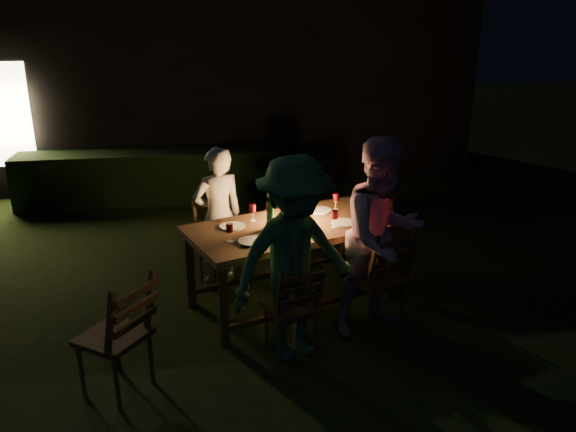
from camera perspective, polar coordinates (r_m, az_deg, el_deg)
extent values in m
plane|color=black|center=(5.77, -10.08, -9.27)|extent=(40.00, 40.00, 0.00)
cube|color=black|center=(11.34, -10.47, 13.19)|extent=(10.00, 4.00, 3.20)
cube|color=#FFE5B2|center=(9.86, -27.18, 9.10)|extent=(0.90, 0.06, 1.60)
cube|color=black|center=(9.16, -13.29, 3.97)|extent=(4.20, 0.70, 0.80)
cube|color=#52381B|center=(5.49, 0.50, -1.18)|extent=(2.25, 1.63, 0.07)
cube|color=#52381B|center=(4.96, -6.53, -9.21)|extent=(0.08, 0.08, 0.74)
cube|color=#52381B|center=(5.66, -9.84, -5.63)|extent=(0.08, 0.08, 0.74)
cube|color=#52381B|center=(5.84, 10.49, -4.89)|extent=(0.08, 0.08, 0.74)
cube|color=#52381B|center=(6.44, 5.82, -2.31)|extent=(0.08, 0.08, 0.74)
cube|color=#52381B|center=(4.86, 0.25, -9.22)|extent=(0.49, 0.48, 0.04)
cube|color=#52381B|center=(4.61, 1.21, -7.36)|extent=(0.42, 0.24, 0.47)
cube|color=#52381B|center=(5.28, 8.83, -6.23)|extent=(0.59, 0.58, 0.04)
cube|color=#52381B|center=(5.03, 10.45, -4.00)|extent=(0.49, 0.32, 0.54)
cube|color=#52381B|center=(6.08, -6.73, -3.03)|extent=(0.56, 0.55, 0.04)
cube|color=#52381B|center=(6.14, -7.61, -0.12)|extent=(0.45, 0.31, 0.50)
cube|color=#52381B|center=(6.47, 1.44, -1.05)|extent=(0.57, 0.56, 0.04)
cube|color=#52381B|center=(6.55, 0.68, 1.98)|extent=(0.50, 0.28, 0.56)
cube|color=#52381B|center=(6.29, 10.45, -2.11)|extent=(0.59, 0.60, 0.04)
cube|color=#52381B|center=(6.06, 9.26, 0.09)|extent=(0.33, 0.48, 0.54)
cube|color=#52381B|center=(4.53, -17.29, -11.61)|extent=(0.63, 0.63, 0.04)
cube|color=#52381B|center=(4.26, -15.74, -8.97)|extent=(0.40, 0.46, 0.54)
imported|color=beige|center=(6.03, -7.10, -0.03)|extent=(0.64, 0.53, 1.51)
imported|color=#C184A7|center=(5.07, 9.56, -2.13)|extent=(1.06, 0.94, 1.81)
imported|color=#33673B|center=(4.60, 0.69, -4.48)|extent=(1.28, 0.99, 1.75)
cube|color=white|center=(5.54, 0.69, -0.47)|extent=(0.15, 0.15, 0.03)
cube|color=white|center=(5.44, 0.71, 2.71)|extent=(0.16, 0.16, 0.03)
cylinder|color=#FF9E3F|center=(5.50, 0.70, 0.66)|extent=(0.09, 0.09, 0.18)
cylinder|color=white|center=(5.43, -5.70, -1.05)|extent=(0.25, 0.25, 0.01)
cylinder|color=white|center=(5.06, -3.69, -2.56)|extent=(0.25, 0.25, 0.01)
cylinder|color=white|center=(5.88, 3.25, 0.59)|extent=(0.25, 0.25, 0.01)
cylinder|color=white|center=(5.53, 5.69, -0.68)|extent=(0.25, 0.25, 0.01)
cylinder|color=#0F471E|center=(5.32, -1.83, 0.11)|extent=(0.07, 0.07, 0.28)
cube|color=red|center=(5.15, 0.81, -2.13)|extent=(0.18, 0.14, 0.01)
cube|color=red|center=(5.53, 7.01, -0.77)|extent=(0.18, 0.14, 0.01)
cube|color=black|center=(4.97, -4.01, -3.04)|extent=(0.14, 0.07, 0.01)
cylinder|color=brown|center=(6.90, 0.10, 2.29)|extent=(0.55, 0.55, 0.04)
cylinder|color=brown|center=(7.02, 0.09, -0.51)|extent=(0.06, 0.06, 0.72)
cylinder|color=#A5A8AD|center=(6.87, 0.10, 3.33)|extent=(0.30, 0.30, 0.22)
cylinder|color=#0F471E|center=(6.81, -0.26, 3.63)|extent=(0.07, 0.07, 0.32)
cylinder|color=#0F471E|center=(6.90, 0.45, 3.84)|extent=(0.07, 0.07, 0.32)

